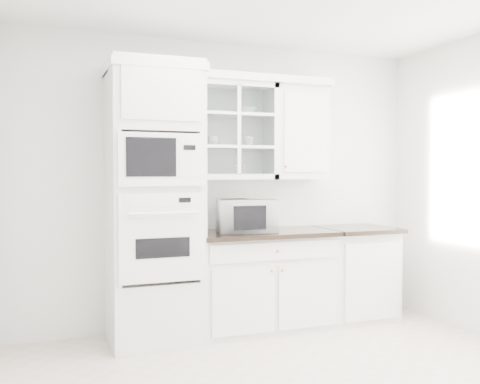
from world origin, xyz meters
name	(u,v)px	position (x,y,z in m)	size (l,w,h in m)	color
room_shell	(283,129)	(0.00, 0.43, 1.78)	(4.00, 3.50, 2.70)	white
oven_column	(154,203)	(-0.75, 1.42, 1.20)	(0.76, 0.68, 2.40)	white
base_cabinet_run	(263,279)	(0.28, 1.45, 0.46)	(1.32, 0.67, 0.92)	white
extra_base_cabinet	(354,272)	(1.28, 1.45, 0.46)	(0.72, 0.67, 0.92)	white
upper_cabinet_glass	(233,131)	(0.03, 1.58, 1.85)	(0.80, 0.33, 0.90)	white
upper_cabinet_solid	(297,133)	(0.71, 1.58, 1.85)	(0.55, 0.33, 0.90)	white
crown_molding	(223,78)	(-0.07, 1.56, 2.33)	(2.14, 0.38, 0.07)	white
countertop_microwave	(246,215)	(0.10, 1.42, 1.07)	(0.52, 0.43, 0.30)	white
bowl_a	(215,111)	(-0.15, 1.57, 2.03)	(0.19, 0.19, 0.05)	white
bowl_b	(246,111)	(0.17, 1.60, 2.04)	(0.20, 0.20, 0.06)	white
cup_a	(214,141)	(-0.16, 1.57, 1.75)	(0.11, 0.11, 0.09)	white
cup_b	(248,141)	(0.18, 1.57, 1.76)	(0.10, 0.10, 0.09)	white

